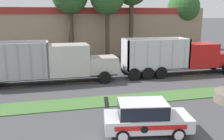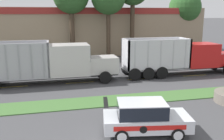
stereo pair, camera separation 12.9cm
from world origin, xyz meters
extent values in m
cube|color=#477538|center=(0.00, 7.83, 0.03)|extent=(120.00, 2.10, 0.06)
cube|color=yellow|center=(-4.82, 12.88, 0.00)|extent=(2.40, 0.14, 0.01)
cube|color=yellow|center=(0.58, 12.88, 0.00)|extent=(2.40, 0.14, 0.01)
cube|color=yellow|center=(5.98, 12.88, 0.00)|extent=(2.40, 0.14, 0.01)
cube|color=yellow|center=(11.38, 12.88, 0.00)|extent=(2.40, 0.14, 0.01)
cube|color=black|center=(-2.12, 13.28, 0.59)|extent=(11.95, 1.29, 0.18)
cube|color=silver|center=(2.63, 13.28, 1.38)|extent=(2.45, 1.92, 1.39)
cube|color=#B7B7BC|center=(3.89, 13.28, 1.38)|extent=(0.06, 1.64, 1.18)
cube|color=silver|center=(-0.19, 13.28, 1.95)|extent=(3.20, 2.34, 2.53)
cube|color=black|center=(1.43, 13.28, 2.39)|extent=(0.04, 1.99, 1.14)
cylinder|color=silver|center=(-1.90, 12.52, 2.70)|extent=(0.14, 0.14, 1.50)
cube|color=#ADADB2|center=(-4.94, 13.28, 0.74)|extent=(6.30, 2.34, 0.12)
cube|color=#ADADB2|center=(-1.88, 13.28, 2.13)|extent=(0.16, 2.34, 2.77)
cube|color=#ADADB2|center=(-4.94, 12.19, 2.13)|extent=(6.30, 0.16, 2.77)
cube|color=#ADADB2|center=(-4.94, 14.37, 2.13)|extent=(6.30, 0.16, 2.77)
cube|color=#99999E|center=(-4.94, 12.09, 2.13)|extent=(0.10, 0.04, 2.63)
cube|color=#99999E|center=(-4.05, 12.09, 2.13)|extent=(0.10, 0.04, 2.63)
cube|color=#99999E|center=(-3.15, 12.09, 2.13)|extent=(0.10, 0.04, 2.63)
cube|color=#99999E|center=(-2.25, 12.09, 2.13)|extent=(0.10, 0.04, 2.63)
cylinder|color=black|center=(2.63, 12.13, 0.50)|extent=(1.00, 0.30, 1.00)
cylinder|color=black|center=(2.63, 14.43, 0.50)|extent=(1.00, 0.30, 1.00)
cube|color=black|center=(10.22, 13.61, 0.64)|extent=(11.06, 1.27, 0.18)
cube|color=red|center=(14.73, 13.61, 1.33)|extent=(2.03, 1.89, 1.21)
cube|color=red|center=(12.18, 13.61, 1.83)|extent=(3.08, 2.30, 2.20)
cube|color=black|center=(13.74, 13.61, 2.21)|extent=(0.04, 1.96, 0.99)
cylinder|color=silver|center=(10.54, 12.86, 2.56)|extent=(0.14, 0.14, 1.48)
cube|color=silver|center=(7.67, 13.61, 0.79)|extent=(5.95, 2.30, 0.12)
cube|color=silver|center=(10.56, 13.61, 2.13)|extent=(0.16, 2.30, 2.70)
cube|color=silver|center=(4.77, 13.61, 2.13)|extent=(0.16, 2.30, 2.70)
cube|color=silver|center=(7.67, 12.54, 2.13)|extent=(5.95, 0.16, 2.70)
cube|color=silver|center=(7.67, 14.68, 2.13)|extent=(5.95, 0.16, 2.70)
cube|color=#BCBCC1|center=(5.29, 12.44, 2.13)|extent=(0.10, 0.04, 2.56)
cube|color=#BCBCC1|center=(6.48, 12.44, 2.13)|extent=(0.10, 0.04, 2.56)
cube|color=#BCBCC1|center=(7.67, 12.44, 2.13)|extent=(0.10, 0.04, 2.56)
cube|color=#BCBCC1|center=(8.86, 12.44, 2.13)|extent=(0.10, 0.04, 2.56)
cube|color=#BCBCC1|center=(10.04, 12.44, 2.13)|extent=(0.10, 0.04, 2.56)
cylinder|color=black|center=(14.73, 14.74, 0.55)|extent=(1.09, 0.30, 1.09)
cylinder|color=black|center=(5.29, 12.48, 0.55)|extent=(1.09, 0.30, 1.09)
cylinder|color=black|center=(5.29, 14.74, 0.55)|extent=(1.09, 0.30, 1.09)
cylinder|color=black|center=(6.56, 12.48, 0.55)|extent=(1.09, 0.30, 1.09)
cylinder|color=black|center=(6.56, 14.74, 0.55)|extent=(1.09, 0.30, 1.09)
cylinder|color=black|center=(7.84, 12.48, 0.55)|extent=(1.09, 0.30, 1.09)
cylinder|color=black|center=(7.84, 14.74, 0.55)|extent=(1.09, 0.30, 1.09)
cube|color=silver|center=(2.71, 2.98, 0.63)|extent=(4.35, 2.44, 0.64)
cube|color=black|center=(2.46, 3.02, 1.27)|extent=(2.49, 1.91, 0.65)
cube|color=silver|center=(2.46, 3.02, 1.61)|extent=(2.49, 1.91, 0.04)
cube|color=black|center=(0.78, 3.32, 1.65)|extent=(0.44, 1.42, 0.03)
cube|color=red|center=(2.55, 2.11, 0.69)|extent=(3.24, 0.58, 0.22)
cylinder|color=black|center=(2.25, 2.16, 0.63)|extent=(0.35, 0.07, 0.35)
cylinder|color=black|center=(3.82, 1.93, 0.31)|extent=(0.65, 0.31, 0.62)
cylinder|color=silver|center=(3.80, 1.83, 0.31)|extent=(0.43, 0.09, 0.44)
cylinder|color=black|center=(4.11, 3.58, 0.31)|extent=(0.65, 0.31, 0.62)
cylinder|color=silver|center=(4.13, 3.69, 0.31)|extent=(0.43, 0.09, 0.44)
cylinder|color=black|center=(1.31, 2.38, 0.31)|extent=(0.65, 0.31, 0.62)
cylinder|color=silver|center=(1.29, 2.27, 0.31)|extent=(0.43, 0.09, 0.44)
cylinder|color=black|center=(1.60, 4.03, 0.31)|extent=(0.65, 0.31, 0.62)
cylinder|color=silver|center=(1.62, 4.13, 0.31)|extent=(0.43, 0.09, 0.44)
cube|color=#9E896B|center=(-1.15, 31.45, 3.24)|extent=(42.58, 12.00, 6.49)
cube|color=maroon|center=(-1.15, 25.40, 6.04)|extent=(40.45, 0.10, 0.80)
cylinder|color=#473828|center=(8.90, 24.51, 3.83)|extent=(0.59, 0.59, 7.66)
cylinder|color=#473828|center=(5.51, 23.84, 3.26)|extent=(0.53, 0.53, 6.52)
cylinder|color=#473828|center=(17.76, 26.82, 2.64)|extent=(0.56, 0.56, 5.28)
sphere|color=#2D5B28|center=(17.76, 26.82, 6.57)|extent=(4.70, 4.70, 4.70)
cylinder|color=#473828|center=(0.99, 24.54, 3.33)|extent=(0.62, 0.62, 6.65)
camera|label=1|loc=(-1.62, -7.45, 5.68)|focal=40.00mm
camera|label=2|loc=(-1.49, -7.48, 5.68)|focal=40.00mm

